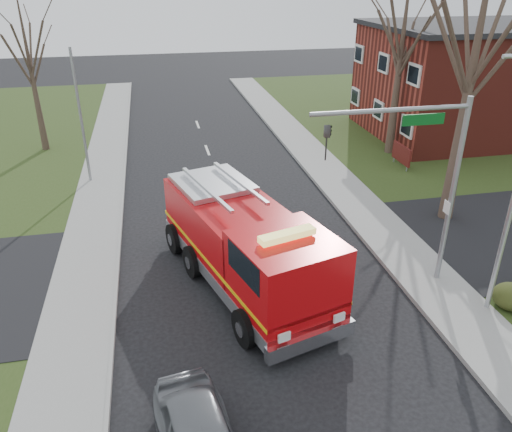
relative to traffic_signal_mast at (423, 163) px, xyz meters
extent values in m
plane|color=black|center=(-5.21, -1.50, -4.71)|extent=(120.00, 120.00, 0.00)
cube|color=gray|center=(0.99, -1.50, -4.63)|extent=(2.40, 80.00, 0.15)
cube|color=gray|center=(-11.41, -1.50, -4.63)|extent=(2.40, 80.00, 0.15)
cube|color=maroon|center=(13.79, 16.50, -1.21)|extent=(15.00, 10.00, 7.00)
cube|color=black|center=(13.79, 16.50, 2.39)|extent=(15.40, 10.40, 0.30)
cube|color=silver|center=(6.24, 16.50, -2.71)|extent=(0.12, 1.40, 1.20)
cube|color=#521513|center=(5.29, 11.00, -3.81)|extent=(0.12, 2.00, 1.00)
cylinder|color=gray|center=(5.29, 10.20, -4.26)|extent=(0.08, 0.08, 0.90)
cylinder|color=gray|center=(5.29, 11.80, -4.26)|extent=(0.08, 0.08, 0.90)
cone|color=#3A2C22|center=(4.29, 4.50, 1.29)|extent=(0.64, 0.64, 12.00)
cone|color=#3A2C22|center=(5.79, 13.50, 0.54)|extent=(0.56, 0.56, 10.50)
cone|color=#3A2C22|center=(-15.21, 18.50, -0.21)|extent=(0.44, 0.44, 9.00)
cylinder|color=gray|center=(1.29, 0.00, -1.31)|extent=(0.18, 0.18, 6.80)
cylinder|color=gray|center=(-1.31, 0.00, 1.79)|extent=(5.20, 0.14, 0.14)
cube|color=#0C591E|center=(-0.21, 0.00, 1.44)|extent=(1.40, 0.06, 0.35)
imported|color=black|center=(-3.31, 0.00, 1.44)|extent=(0.22, 0.18, 1.10)
cylinder|color=gray|center=(-12.01, 12.50, -1.21)|extent=(0.14, 0.14, 7.00)
cube|color=#BE080C|center=(-6.06, 2.58, -2.99)|extent=(4.35, 6.33, 2.33)
cube|color=#BE080C|center=(-4.90, -1.47, -2.82)|extent=(3.56, 3.56, 2.66)
cube|color=#B7BABF|center=(-5.69, 1.30, -3.93)|extent=(5.16, 9.11, 0.50)
cube|color=#E5B20C|center=(-5.69, 1.30, -3.32)|extent=(5.17, 9.11, 0.13)
cube|color=black|center=(-4.57, -2.65, -1.99)|extent=(2.51, 0.82, 0.94)
cube|color=#E5D866|center=(-4.90, -1.47, -1.33)|extent=(1.81, 0.86, 0.20)
cylinder|color=black|center=(-6.25, -1.98, -4.10)|extent=(0.71, 1.28, 1.22)
cylinder|color=black|center=(-3.48, -1.19, -4.10)|extent=(0.71, 1.28, 1.22)
cylinder|color=black|center=(-7.99, 4.10, -4.10)|extent=(0.71, 1.28, 1.22)
cylinder|color=black|center=(-5.22, 4.89, -4.10)|extent=(0.71, 1.28, 1.22)
camera|label=1|loc=(-8.42, -13.77, 5.60)|focal=35.00mm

